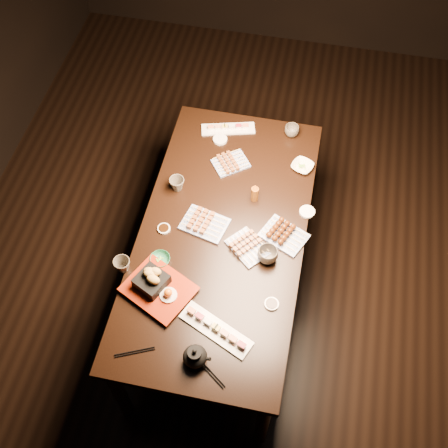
# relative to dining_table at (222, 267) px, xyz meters

# --- Properties ---
(ground) EXTENTS (5.00, 5.00, 0.00)m
(ground) POSITION_rel_dining_table_xyz_m (0.16, 0.16, -0.38)
(ground) COLOR black
(ground) RESTS_ON ground
(dining_table) EXTENTS (1.24, 1.94, 0.75)m
(dining_table) POSITION_rel_dining_table_xyz_m (0.00, 0.00, 0.00)
(dining_table) COLOR black
(dining_table) RESTS_ON ground
(sushi_platter_near) EXTENTS (0.40, 0.26, 0.05)m
(sushi_platter_near) POSITION_rel_dining_table_xyz_m (0.09, -0.56, 0.40)
(sushi_platter_near) COLOR white
(sushi_platter_near) RESTS_ON dining_table
(sushi_platter_far) EXTENTS (0.34, 0.17, 0.04)m
(sushi_platter_far) POSITION_rel_dining_table_xyz_m (-0.12, 0.76, 0.40)
(sushi_platter_far) COLOR white
(sushi_platter_far) RESTS_ON dining_table
(yakitori_plate_center) EXTENTS (0.28, 0.23, 0.06)m
(yakitori_plate_center) POSITION_rel_dining_table_xyz_m (-0.11, 0.04, 0.41)
(yakitori_plate_center) COLOR #828EB6
(yakitori_plate_center) RESTS_ON dining_table
(yakitori_plate_right) EXTENTS (0.26, 0.26, 0.05)m
(yakitori_plate_right) POSITION_rel_dining_table_xyz_m (0.15, -0.06, 0.40)
(yakitori_plate_right) COLOR #828EB6
(yakitori_plate_right) RESTS_ON dining_table
(yakitori_plate_left) EXTENTS (0.25, 0.24, 0.05)m
(yakitori_plate_left) POSITION_rel_dining_table_xyz_m (-0.05, 0.49, 0.40)
(yakitori_plate_left) COLOR #828EB6
(yakitori_plate_left) RESTS_ON dining_table
(tsukune_plate) EXTENTS (0.29, 0.26, 0.06)m
(tsukune_plate) POSITION_rel_dining_table_xyz_m (0.33, 0.05, 0.41)
(tsukune_plate) COLOR #828EB6
(tsukune_plate) RESTS_ON dining_table
(edamame_bowl_green) EXTENTS (0.12, 0.12, 0.03)m
(edamame_bowl_green) POSITION_rel_dining_table_xyz_m (-0.28, -0.24, 0.39)
(edamame_bowl_green) COLOR #287B4F
(edamame_bowl_green) RESTS_ON dining_table
(edamame_bowl_cream) EXTENTS (0.16, 0.16, 0.03)m
(edamame_bowl_cream) POSITION_rel_dining_table_xyz_m (0.37, 0.55, 0.39)
(edamame_bowl_cream) COLOR #F6E4C9
(edamame_bowl_cream) RESTS_ON dining_table
(tempura_tray) EXTENTS (0.42, 0.38, 0.12)m
(tempura_tray) POSITION_rel_dining_table_xyz_m (-0.25, -0.41, 0.44)
(tempura_tray) COLOR black
(tempura_tray) RESTS_ON dining_table
(teacup_near_left) EXTENTS (0.10, 0.10, 0.08)m
(teacup_near_left) POSITION_rel_dining_table_xyz_m (-0.46, -0.32, 0.42)
(teacup_near_left) COLOR #4B443A
(teacup_near_left) RESTS_ON dining_table
(teacup_mid_right) EXTENTS (0.12, 0.12, 0.09)m
(teacup_mid_right) POSITION_rel_dining_table_xyz_m (0.27, -0.11, 0.42)
(teacup_mid_right) COLOR #4B443A
(teacup_mid_right) RESTS_ON dining_table
(teacup_far_left) EXTENTS (0.11, 0.11, 0.08)m
(teacup_far_left) POSITION_rel_dining_table_xyz_m (-0.32, 0.25, 0.42)
(teacup_far_left) COLOR #4B443A
(teacup_far_left) RESTS_ON dining_table
(teacup_far_right) EXTENTS (0.11, 0.11, 0.07)m
(teacup_far_right) POSITION_rel_dining_table_xyz_m (0.27, 0.80, 0.41)
(teacup_far_right) COLOR #4B443A
(teacup_far_right) RESTS_ON dining_table
(teapot) EXTENTS (0.15, 0.15, 0.12)m
(teapot) POSITION_rel_dining_table_xyz_m (0.02, -0.72, 0.43)
(teapot) COLOR black
(teapot) RESTS_ON dining_table
(condiment_bottle) EXTENTS (0.05, 0.05, 0.13)m
(condiment_bottle) POSITION_rel_dining_table_xyz_m (0.13, 0.27, 0.44)
(condiment_bottle) COLOR brown
(condiment_bottle) RESTS_ON dining_table
(sauce_dish_west) EXTENTS (0.09, 0.09, 0.01)m
(sauce_dish_west) POSITION_rel_dining_table_xyz_m (-0.32, -0.04, 0.38)
(sauce_dish_west) COLOR white
(sauce_dish_west) RESTS_ON dining_table
(sauce_dish_east) EXTENTS (0.11, 0.11, 0.02)m
(sauce_dish_east) POSITION_rel_dining_table_xyz_m (0.44, 0.23, 0.38)
(sauce_dish_east) COLOR white
(sauce_dish_east) RESTS_ON dining_table
(sauce_dish_se) EXTENTS (0.09, 0.09, 0.01)m
(sauce_dish_se) POSITION_rel_dining_table_xyz_m (0.33, -0.37, 0.38)
(sauce_dish_se) COLOR white
(sauce_dish_se) RESTS_ON dining_table
(sauce_dish_nw) EXTENTS (0.12, 0.12, 0.02)m
(sauce_dish_nw) POSITION_rel_dining_table_xyz_m (-0.15, 0.66, 0.38)
(sauce_dish_nw) COLOR white
(sauce_dish_nw) RESTS_ON dining_table
(chopsticks_near) EXTENTS (0.19, 0.09, 0.01)m
(chopsticks_near) POSITION_rel_dining_table_xyz_m (-0.27, -0.75, 0.38)
(chopsticks_near) COLOR black
(chopsticks_near) RESTS_ON dining_table
(chopsticks_se) EXTENTS (0.19, 0.15, 0.01)m
(chopsticks_se) POSITION_rel_dining_table_xyz_m (0.09, -0.76, 0.38)
(chopsticks_se) COLOR black
(chopsticks_se) RESTS_ON dining_table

